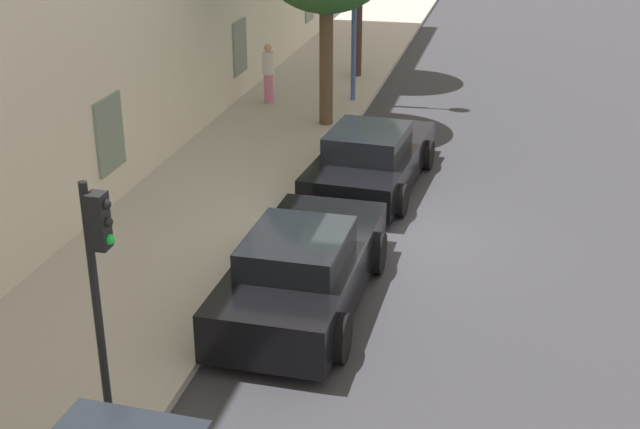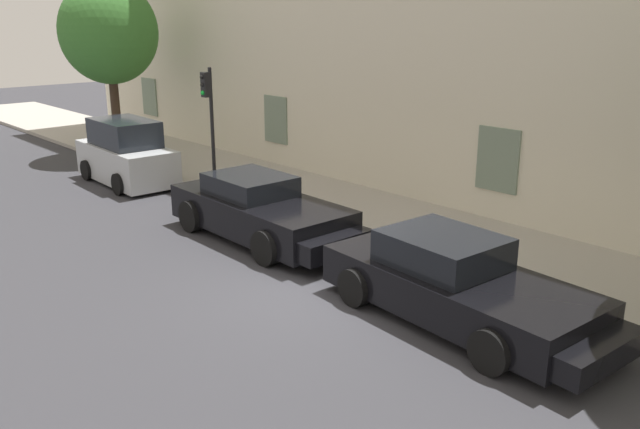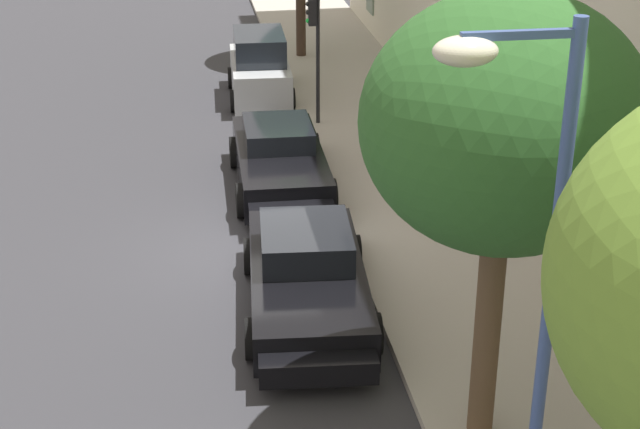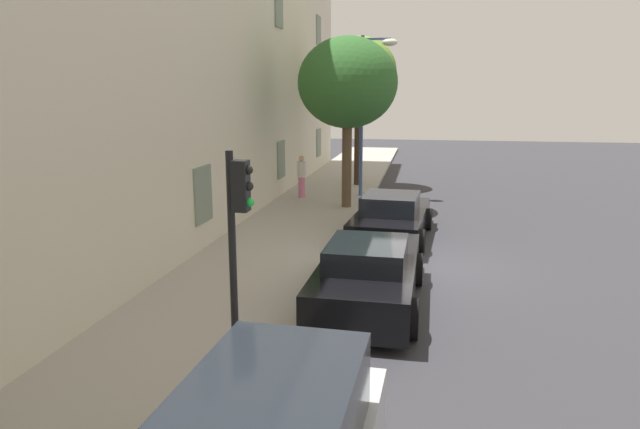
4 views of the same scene
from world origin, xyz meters
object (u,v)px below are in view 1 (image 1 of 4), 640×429
(sportscar_red_lead, at_px, (306,265))
(pedestrian_admiring, at_px, (268,72))
(traffic_light, at_px, (99,270))
(sportscar_yellow_flank, at_px, (373,158))

(sportscar_red_lead, bearing_deg, pedestrian_admiring, 19.29)
(pedestrian_admiring, bearing_deg, traffic_light, -170.79)
(sportscar_yellow_flank, relative_size, traffic_light, 1.55)
(sportscar_yellow_flank, bearing_deg, pedestrian_admiring, 36.31)
(pedestrian_admiring, bearing_deg, sportscar_red_lead, -160.71)
(sportscar_yellow_flank, distance_m, pedestrian_admiring, 6.64)
(sportscar_red_lead, xyz_separation_m, sportscar_yellow_flank, (5.46, -0.15, -0.03))
(sportscar_yellow_flank, bearing_deg, sportscar_red_lead, 178.48)
(sportscar_red_lead, height_order, pedestrian_admiring, pedestrian_admiring)
(sportscar_red_lead, xyz_separation_m, traffic_light, (-4.13, 1.36, 1.80))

